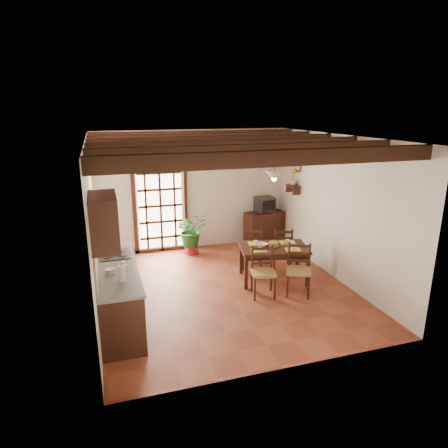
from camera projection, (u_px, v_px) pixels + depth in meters
name	position (u px, v px, depth m)	size (l,w,h in m)	color
ground_plane	(225.00, 289.00, 7.50)	(5.00, 5.00, 0.00)	brown
room_shell	(225.00, 194.00, 6.99)	(4.52, 5.02, 2.81)	silver
ceiling_beams	(225.00, 144.00, 6.74)	(4.50, 4.34, 0.20)	black
french_door	(160.00, 202.00, 9.18)	(1.26, 0.11, 2.32)	white
kitchen_counter	(118.00, 293.00, 6.25)	(0.64, 2.25, 1.38)	black
upper_cabinet	(104.00, 222.00, 5.19)	(0.35, 0.80, 0.70)	black
range_hood	(104.00, 208.00, 6.38)	(0.38, 0.60, 0.54)	white
counter_items	(116.00, 263.00, 6.20)	(0.50, 1.43, 0.25)	black
dining_table	(274.00, 251.00, 7.73)	(1.43, 1.08, 0.70)	black
chair_near_left	(263.00, 281.00, 7.17)	(0.49, 0.47, 0.90)	#A47C45
chair_near_right	(298.00, 279.00, 7.22)	(0.57, 0.56, 0.93)	#A47C45
chair_far_left	(252.00, 255.00, 8.42)	(0.51, 0.50, 0.90)	#A47C45
chair_far_right	(281.00, 254.00, 8.47)	(0.49, 0.48, 0.88)	#A47C45
table_setting	(274.00, 248.00, 7.71)	(0.93, 0.62, 0.09)	yellow
table_bowl	(262.00, 245.00, 7.72)	(0.22, 0.22, 0.05)	white
sideboard	(264.00, 228.00, 9.92)	(0.95, 0.43, 0.81)	black
crt_tv	(265.00, 204.00, 9.74)	(0.46, 0.43, 0.36)	black
fuse_box	(253.00, 173.00, 9.71)	(0.25, 0.03, 0.32)	white
plant_pot	(192.00, 249.00, 9.29)	(0.35, 0.35, 0.22)	maroon
potted_plant	(191.00, 230.00, 9.17)	(1.85, 1.59, 2.07)	#144C19
wall_shelf	(293.00, 187.00, 9.15)	(0.20, 0.42, 0.20)	black
shelf_vase	(293.00, 181.00, 9.11)	(0.15, 0.15, 0.15)	#B2BFB2
shelf_flowers	(294.00, 172.00, 9.06)	(0.14, 0.14, 0.36)	yellow
framed_picture	(298.00, 164.00, 9.03)	(0.03, 0.32, 0.32)	brown
pendant_lamp	(274.00, 175.00, 7.41)	(0.36, 0.36, 0.84)	black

